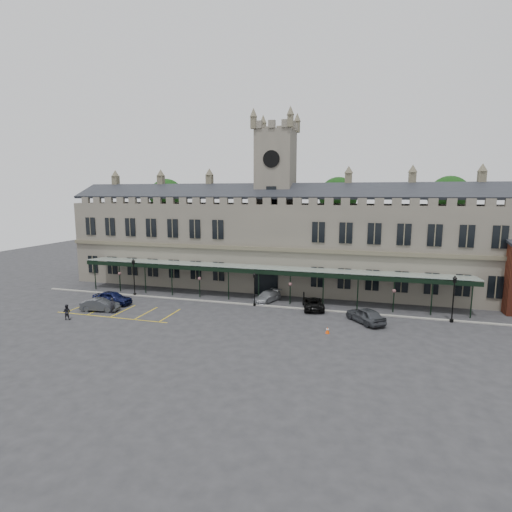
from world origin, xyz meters
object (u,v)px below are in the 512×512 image
(lamp_post_mid, at_px, (254,286))
(person_b, at_px, (67,312))
(lamp_post_right, at_px, (454,295))
(car_taxi, at_px, (267,296))
(car_left_b, at_px, (100,305))
(car_right_a, at_px, (365,315))
(clock_tower, at_px, (275,196))
(traffic_cone, at_px, (328,330))
(car_van, at_px, (313,303))
(person_a, at_px, (113,306))
(station_building, at_px, (275,242))
(car_left_a, at_px, (112,298))
(lamp_post_left, at_px, (134,274))
(sign_board, at_px, (275,295))

(lamp_post_mid, bearing_deg, person_b, -149.17)
(lamp_post_right, relative_size, car_taxi, 1.11)
(car_left_b, distance_m, car_right_a, 29.84)
(clock_tower, bearing_deg, traffic_cone, -62.08)
(car_van, xyz_separation_m, person_a, (-21.54, -8.10, 0.21))
(clock_tower, distance_m, lamp_post_mid, 15.10)
(station_building, relative_size, lamp_post_right, 11.88)
(car_taxi, distance_m, car_right_a, 13.08)
(traffic_cone, height_order, car_left_a, car_left_a)
(car_taxi, bearing_deg, car_van, 5.23)
(person_a, xyz_separation_m, person_b, (-3.38, -3.29, -0.06))
(car_left_a, height_order, car_left_b, car_left_a)
(clock_tower, relative_size, car_van, 4.99)
(car_left_a, bearing_deg, lamp_post_right, -83.41)
(clock_tower, xyz_separation_m, car_taxi, (1.00, -8.43, -12.45))
(station_building, distance_m, car_left_b, 24.81)
(lamp_post_right, height_order, car_left_a, lamp_post_right)
(lamp_post_left, height_order, car_left_b, lamp_post_left)
(clock_tower, height_order, car_taxi, clock_tower)
(station_building, xyz_separation_m, car_right_a, (13.00, -13.54, -5.64))
(sign_board, xyz_separation_m, car_left_a, (-18.57, -7.95, 0.23))
(station_building, relative_size, person_b, 35.61)
(car_van, bearing_deg, car_taxi, -27.32)
(car_taxi, bearing_deg, car_left_b, -132.57)
(person_b, bearing_deg, car_left_a, -114.89)
(lamp_post_right, xyz_separation_m, person_b, (-39.69, -10.48, -2.15))
(person_b, bearing_deg, clock_tower, -145.43)
(clock_tower, height_order, lamp_post_mid, clock_tower)
(lamp_post_mid, relative_size, person_a, 2.28)
(traffic_cone, bearing_deg, lamp_post_mid, 142.61)
(car_right_a, bearing_deg, car_left_b, -31.36)
(clock_tower, xyz_separation_m, car_right_a, (13.00, -13.63, -12.29))
(lamp_post_left, relative_size, lamp_post_mid, 1.21)
(lamp_post_mid, xyz_separation_m, person_a, (-14.55, -7.40, -1.54))
(car_left_a, distance_m, person_a, 3.91)
(lamp_post_mid, xyz_separation_m, traffic_cone, (9.51, -7.27, -2.13))
(lamp_post_mid, xyz_separation_m, lamp_post_right, (21.76, -0.22, 0.55))
(car_left_b, height_order, person_b, person_b)
(sign_board, bearing_deg, car_van, -25.91)
(clock_tower, distance_m, person_a, 26.23)
(clock_tower, relative_size, person_a, 13.69)
(car_left_a, bearing_deg, car_right_a, -86.85)
(lamp_post_left, xyz_separation_m, car_right_a, (29.67, -3.22, -2.13))
(clock_tower, xyz_separation_m, person_a, (-14.54, -18.09, -12.21))
(car_left_a, height_order, car_right_a, car_right_a)
(station_building, relative_size, lamp_post_left, 12.03)
(station_building, bearing_deg, car_left_b, -133.34)
(lamp_post_left, distance_m, person_b, 11.26)
(car_taxi, xyz_separation_m, person_a, (-15.54, -9.66, 0.25))
(clock_tower, relative_size, car_taxi, 5.48)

